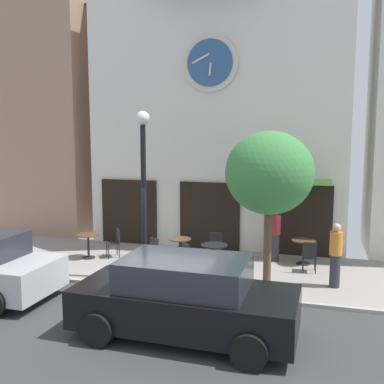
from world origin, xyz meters
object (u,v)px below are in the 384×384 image
at_px(cafe_chair_right_end, 310,254).
at_px(cafe_chair_outer, 189,256).
at_px(street_tree, 269,174).
at_px(cafe_chair_near_lamp, 115,241).
at_px(cafe_chair_by_entrance, 157,250).
at_px(cafe_table_center_right, 180,245).
at_px(pedestrian_orange, 336,254).
at_px(cafe_table_center_left, 214,251).
at_px(cafe_table_near_door, 88,241).
at_px(cafe_table_rightmost, 303,247).
at_px(street_lamp, 144,196).
at_px(pedestrian_maroon, 275,234).
at_px(cafe_chair_near_tree, 215,245).
at_px(parked_car_black, 185,298).

relative_size(cafe_chair_right_end, cafe_chair_outer, 1.00).
height_order(street_tree, cafe_chair_near_lamp, street_tree).
relative_size(cafe_chair_by_entrance, cafe_chair_right_end, 1.00).
bearing_deg(cafe_chair_outer, cafe_table_center_right, 118.79).
bearing_deg(pedestrian_orange, cafe_chair_near_lamp, 171.35).
bearing_deg(cafe_chair_by_entrance, cafe_table_center_left, 7.85).
bearing_deg(cafe_chair_by_entrance, pedestrian_orange, -3.71).
bearing_deg(cafe_table_near_door, cafe_table_rightmost, 10.24).
distance_m(street_tree, cafe_table_near_door, 6.38).
distance_m(cafe_chair_by_entrance, cafe_chair_near_lamp, 1.81).
relative_size(cafe_table_center_left, cafe_table_rightmost, 1.02).
relative_size(cafe_table_center_left, pedestrian_orange, 0.46).
distance_m(street_lamp, cafe_table_center_right, 2.58).
relative_size(cafe_table_center_left, cafe_chair_outer, 0.85).
distance_m(cafe_chair_near_lamp, pedestrian_orange, 6.76).
bearing_deg(cafe_chair_near_lamp, cafe_chair_right_end, 0.29).
relative_size(cafe_table_center_left, cafe_chair_by_entrance, 0.85).
height_order(cafe_table_rightmost, pedestrian_maroon, pedestrian_maroon).
xyz_separation_m(cafe_chair_near_tree, cafe_chair_by_entrance, (-1.52, -1.02, 0.00)).
bearing_deg(cafe_chair_near_lamp, cafe_table_rightmost, 8.06).
height_order(cafe_table_rightmost, cafe_chair_right_end, cafe_chair_right_end).
xyz_separation_m(cafe_table_center_right, cafe_table_center_left, (1.20, -0.50, 0.04)).
distance_m(cafe_table_center_right, cafe_chair_near_tree, 1.08).
bearing_deg(cafe_chair_near_lamp, cafe_chair_by_entrance, -22.42).
bearing_deg(cafe_table_center_right, street_lamp, -103.04).
height_order(cafe_table_center_left, cafe_table_rightmost, same).
bearing_deg(street_tree, parked_car_black, -111.77).
bearing_deg(cafe_chair_near_tree, cafe_table_rightmost, 10.79).
relative_size(cafe_chair_near_tree, pedestrian_maroon, 0.54).
bearing_deg(parked_car_black, cafe_chair_near_tree, 96.51).
bearing_deg(cafe_table_center_left, cafe_chair_outer, -134.73).
relative_size(street_tree, parked_car_black, 0.92).
relative_size(cafe_table_center_right, cafe_table_rightmost, 0.97).
height_order(cafe_table_center_right, cafe_chair_near_lamp, cafe_chair_near_lamp).
distance_m(cafe_table_center_right, cafe_chair_outer, 1.26).
bearing_deg(parked_car_black, pedestrian_maroon, 78.10).
bearing_deg(pedestrian_maroon, cafe_table_center_left, -138.93).
height_order(cafe_chair_near_tree, cafe_chair_near_lamp, same).
distance_m(cafe_table_rightmost, cafe_chair_right_end, 0.82).
bearing_deg(pedestrian_maroon, cafe_table_rightmost, -8.05).
distance_m(street_lamp, cafe_chair_outer, 2.17).
xyz_separation_m(cafe_table_near_door, cafe_table_rightmost, (6.59, 1.19, -0.01)).
relative_size(cafe_table_center_right, parked_car_black, 0.17).
relative_size(cafe_table_center_left, pedestrian_maroon, 0.46).
bearing_deg(cafe_chair_right_end, cafe_table_center_left, -169.57).
distance_m(street_tree, cafe_chair_right_end, 3.11).
distance_m(street_lamp, cafe_chair_by_entrance, 2.07).
xyz_separation_m(pedestrian_orange, pedestrian_maroon, (-1.70, 1.96, 0.00)).
bearing_deg(cafe_table_center_left, cafe_table_near_door, 178.69).
bearing_deg(street_tree, pedestrian_orange, 20.52).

